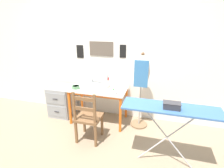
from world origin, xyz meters
TOP-DOWN VIEW (x-y plane):
  - ground_plane at (0.00, 0.00)m, footprint 14.00×14.00m
  - wall_back at (-0.00, 0.68)m, footprint 10.00×0.07m
  - sewing_table at (0.00, 0.29)m, footprint 1.08×0.62m
  - sewing_machine at (0.01, 0.39)m, footprint 0.37×0.18m
  - fabric_bowl at (-0.41, 0.17)m, footprint 0.15×0.15m
  - scissors at (0.43, 0.12)m, footprint 0.14×0.10m
  - thread_spool_near_machine at (0.21, 0.32)m, footprint 0.03×0.03m
  - thread_spool_mid_table at (0.26, 0.33)m, footprint 0.04×0.04m
  - thread_spool_far_edge at (0.31, 0.28)m, footprint 0.03×0.03m
  - wooden_chair at (0.04, -0.34)m, footprint 0.40×0.38m
  - filing_cabinet at (-0.85, 0.34)m, footprint 0.46×0.48m
  - dress_form at (0.80, 0.35)m, footprint 0.32×0.32m
  - ironing_board at (1.28, -0.53)m, footprint 1.23×0.36m
  - storage_box at (1.29, -0.56)m, footprint 0.21×0.13m

SIDE VIEW (x-z plane):
  - ground_plane at x=0.00m, z-range 0.00..0.00m
  - filing_cabinet at x=-0.85m, z-range 0.00..0.64m
  - wooden_chair at x=0.04m, z-range -0.03..0.89m
  - sewing_table at x=0.00m, z-range 0.27..0.98m
  - scissors at x=0.43m, z-range 0.71..0.72m
  - thread_spool_mid_table at x=0.26m, z-range 0.71..0.74m
  - thread_spool_near_machine at x=0.21m, z-range 0.71..0.74m
  - thread_spool_far_edge at x=0.31m, z-range 0.71..0.75m
  - fabric_bowl at x=-0.41m, z-range 0.71..0.77m
  - sewing_machine at x=0.01m, z-range 0.69..0.99m
  - ironing_board at x=1.28m, z-range 0.39..1.29m
  - storage_box at x=1.29m, z-range 0.89..0.98m
  - dress_form at x=0.80m, z-range 0.29..1.72m
  - wall_back at x=0.00m, z-range 0.00..2.55m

